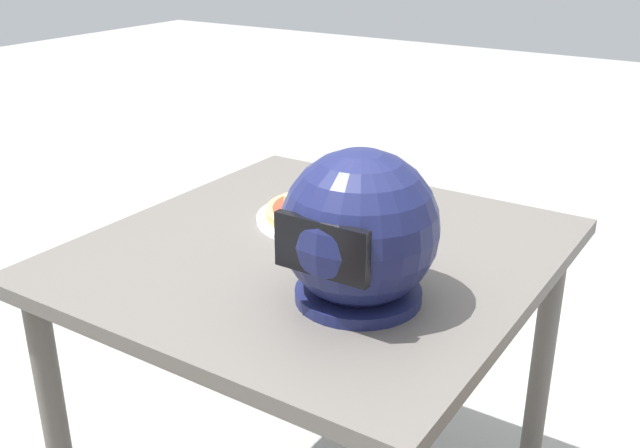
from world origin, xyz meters
The scene contains 4 objects.
dining_table centered at (0.00, 0.00, 0.64)m, with size 0.86×0.89×0.74m.
pizza_plate centered at (0.06, -0.12, 0.75)m, with size 0.29×0.29×0.01m, color white.
pizza centered at (0.06, -0.12, 0.77)m, with size 0.25×0.25×0.05m.
motorcycle_helmet centered at (-0.18, 0.14, 0.87)m, with size 0.26×0.26×0.26m.
Camera 1 is at (-0.72, 1.10, 1.34)m, focal length 41.17 mm.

